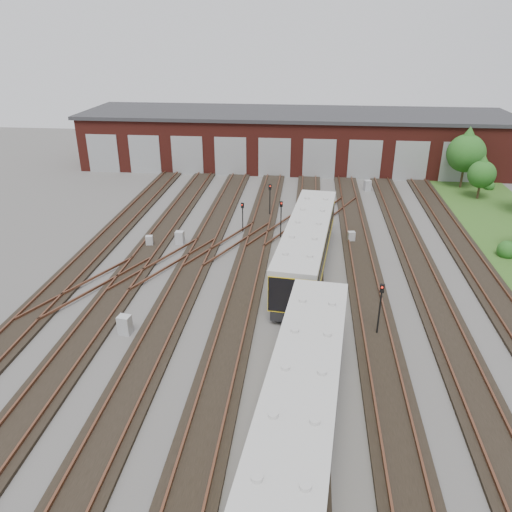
# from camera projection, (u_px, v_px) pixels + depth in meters

# --- Properties ---
(ground) EXTENTS (120.00, 120.00, 0.00)m
(ground) POSITION_uv_depth(u_px,v_px,m) (265.00, 354.00, 26.12)
(ground) COLOR #4C4946
(ground) RESTS_ON ground
(track_network) EXTENTS (30.40, 70.00, 0.33)m
(track_network) POSITION_uv_depth(u_px,v_px,m) (263.00, 346.00, 26.62)
(track_network) COLOR black
(track_network) RESTS_ON ground
(maintenance_shed) EXTENTS (51.00, 12.50, 6.35)m
(maintenance_shed) POSITION_uv_depth(u_px,v_px,m) (294.00, 138.00, 60.89)
(maintenance_shed) COLOR #541B15
(maintenance_shed) RESTS_ON ground
(metro_train) EXTENTS (4.32, 47.49, 3.16)m
(metro_train) POSITION_uv_depth(u_px,v_px,m) (302.00, 402.00, 19.93)
(metro_train) COLOR black
(metro_train) RESTS_ON ground
(signal_mast_0) EXTENTS (0.25, 0.24, 2.50)m
(signal_mast_0) POSITION_uv_depth(u_px,v_px,m) (243.00, 213.00, 41.15)
(signal_mast_0) COLOR black
(signal_mast_0) RESTS_ON ground
(signal_mast_1) EXTENTS (0.27, 0.25, 2.97)m
(signal_mast_1) POSITION_uv_depth(u_px,v_px,m) (270.00, 196.00, 44.41)
(signal_mast_1) COLOR black
(signal_mast_1) RESTS_ON ground
(signal_mast_2) EXTENTS (0.25, 0.23, 3.07)m
(signal_mast_2) POSITION_uv_depth(u_px,v_px,m) (281.00, 215.00, 39.83)
(signal_mast_2) COLOR black
(signal_mast_2) RESTS_ON ground
(signal_mast_3) EXTENTS (0.27, 0.25, 3.21)m
(signal_mast_3) POSITION_uv_depth(u_px,v_px,m) (380.00, 304.00, 26.87)
(signal_mast_3) COLOR black
(signal_mast_3) RESTS_ON ground
(relay_cabinet_0) EXTENTS (0.76, 0.66, 1.13)m
(relay_cabinet_0) POSITION_uv_depth(u_px,v_px,m) (125.00, 325.00, 27.64)
(relay_cabinet_0) COLOR #9FA2A4
(relay_cabinet_0) RESTS_ON ground
(relay_cabinet_1) EXTENTS (0.61, 0.54, 0.89)m
(relay_cabinet_1) POSITION_uv_depth(u_px,v_px,m) (149.00, 241.00, 38.76)
(relay_cabinet_1) COLOR #9FA2A4
(relay_cabinet_1) RESTS_ON ground
(relay_cabinet_2) EXTENTS (0.67, 0.57, 1.06)m
(relay_cabinet_2) POSITION_uv_depth(u_px,v_px,m) (180.00, 238.00, 39.14)
(relay_cabinet_2) COLOR #9FA2A4
(relay_cabinet_2) RESTS_ON ground
(relay_cabinet_3) EXTENTS (0.82, 0.76, 1.11)m
(relay_cabinet_3) POSITION_uv_depth(u_px,v_px,m) (367.00, 186.00, 51.95)
(relay_cabinet_3) COLOR #9FA2A4
(relay_cabinet_3) RESTS_ON ground
(relay_cabinet_4) EXTENTS (0.61, 0.54, 0.90)m
(relay_cabinet_4) POSITION_uv_depth(u_px,v_px,m) (351.00, 237.00, 39.51)
(relay_cabinet_4) COLOR #9FA2A4
(relay_cabinet_4) RESTS_ON ground
(tree_0) EXTENTS (3.90, 3.90, 6.47)m
(tree_0) POSITION_uv_depth(u_px,v_px,m) (467.00, 149.00, 51.43)
(tree_0) COLOR #372918
(tree_0) RESTS_ON ground
(tree_1) EXTENTS (2.66, 2.66, 4.41)m
(tree_1) POSITION_uv_depth(u_px,v_px,m) (482.00, 171.00, 48.51)
(tree_1) COLOR #372918
(tree_1) RESTS_ON ground
(bush_1) EXTENTS (1.45, 1.45, 1.45)m
(bush_1) POSITION_uv_depth(u_px,v_px,m) (508.00, 247.00, 36.96)
(bush_1) COLOR #204A15
(bush_1) RESTS_ON ground
(bush_2) EXTENTS (1.08, 1.08, 1.08)m
(bush_2) POSITION_uv_depth(u_px,v_px,m) (490.00, 184.00, 52.36)
(bush_2) COLOR #204A15
(bush_2) RESTS_ON ground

